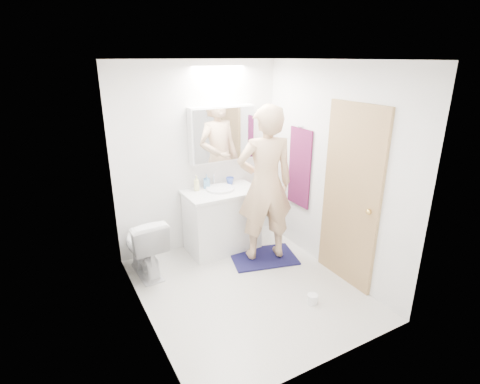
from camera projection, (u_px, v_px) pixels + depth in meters
floor at (247, 288)px, 4.15m from camera, size 2.50×2.50×0.00m
ceiling at (249, 60)px, 3.33m from camera, size 2.50×2.50×0.00m
wall_back at (199, 158)px, 4.77m from camera, size 2.50×0.00×2.50m
wall_front at (333, 236)px, 2.71m from camera, size 2.50×0.00×2.50m
wall_left at (138, 206)px, 3.24m from camera, size 0.00×2.50×2.50m
wall_right at (331, 171)px, 4.24m from camera, size 0.00×2.50×2.50m
vanity_cabinet at (222, 221)px, 4.89m from camera, size 0.90×0.55×0.78m
countertop at (221, 192)px, 4.75m from camera, size 0.95×0.58×0.04m
sink_basin at (220, 189)px, 4.76m from camera, size 0.36×0.36×0.03m
faucet at (214, 180)px, 4.90m from camera, size 0.02×0.02×0.16m
medicine_cabinet at (222, 134)px, 4.74m from camera, size 0.88×0.14×0.70m
mirror_panel at (225, 135)px, 4.68m from camera, size 0.84×0.01×0.66m
toilet at (144, 245)px, 4.32m from camera, size 0.44×0.74×0.73m
bath_rug at (263, 257)px, 4.76m from camera, size 0.91×0.73×0.02m
person at (265, 185)px, 4.42m from camera, size 0.78×0.61×1.89m
door at (351, 197)px, 4.01m from camera, size 0.04×0.80×2.00m
door_knob at (369, 212)px, 3.76m from camera, size 0.06×0.06×0.06m
towel at (300, 168)px, 4.72m from camera, size 0.02×0.42×1.00m
towel_hook at (301, 127)px, 4.53m from camera, size 0.07×0.02×0.02m
soap_bottle_a at (197, 183)px, 4.71m from camera, size 0.08×0.08×0.20m
soap_bottle_b at (207, 181)px, 4.81m from camera, size 0.11×0.11×0.18m
toothbrush_cup at (230, 181)px, 4.95m from camera, size 0.14×0.14×0.10m
toilet_paper_roll at (312, 299)px, 3.88m from camera, size 0.11×0.11×0.10m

